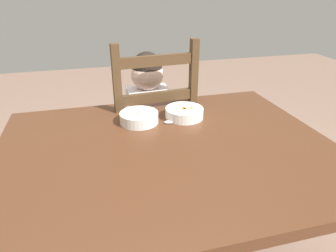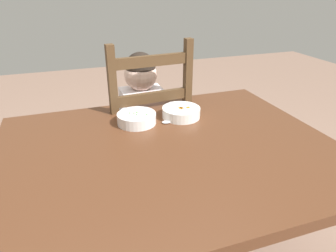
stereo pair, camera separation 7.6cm
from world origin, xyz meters
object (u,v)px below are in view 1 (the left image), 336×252
child_figure (149,112)px  bowl_of_carrots (184,113)px  dining_table (168,168)px  dining_chair (151,137)px  bowl_of_peas (139,117)px  spoon (173,122)px

child_figure → bowl_of_carrots: child_figure is taller
dining_table → dining_chair: dining_chair is taller
bowl_of_peas → spoon: bowl_of_peas is taller
dining_table → child_figure: 0.54m
child_figure → bowl_of_peas: bearing=-109.4°
child_figure → bowl_of_peas: 0.33m
bowl_of_peas → spoon: (0.14, -0.04, -0.02)m
dining_chair → bowl_of_carrots: bearing=-71.4°
dining_chair → dining_table: bearing=-94.3°
bowl_of_carrots → spoon: bowl_of_carrots is taller
dining_table → child_figure: size_ratio=1.33×
bowl_of_carrots → bowl_of_peas: bearing=180.0°
child_figure → spoon: child_figure is taller
bowl_of_peas → spoon: 0.15m
dining_table → spoon: spoon is taller
bowl_of_carrots → spoon: 0.08m
spoon → child_figure: bearing=97.1°
dining_chair → spoon: bearing=-83.7°
child_figure → spoon: bearing=-82.9°
dining_table → bowl_of_carrots: (0.14, 0.24, 0.12)m
dining_table → bowl_of_carrots: bearing=60.0°
bowl_of_peas → dining_chair: bearing=69.8°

